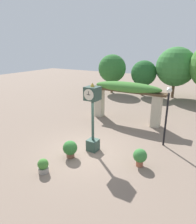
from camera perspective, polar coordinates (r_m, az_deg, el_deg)
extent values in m
plane|color=#7F6B5B|center=(10.26, -3.69, -11.05)|extent=(60.00, 60.00, 0.00)
cube|color=#2D473D|center=(10.19, -1.45, -9.38)|extent=(0.52, 0.52, 0.58)
cylinder|color=#2D473D|center=(9.66, -1.51, -2.55)|extent=(0.13, 0.13, 2.02)
cylinder|color=gold|center=(9.35, -1.56, 3.36)|extent=(0.21, 0.21, 0.04)
cube|color=#2D473D|center=(9.27, -1.58, 5.35)|extent=(0.63, 0.63, 0.63)
cylinder|color=beige|center=(9.01, -2.68, 4.96)|extent=(0.52, 0.02, 0.52)
cylinder|color=beige|center=(9.54, -0.54, 5.73)|extent=(0.52, 0.02, 0.52)
cube|color=black|center=(8.99, -2.73, 4.94)|extent=(0.18, 0.01, 0.02)
cube|color=black|center=(8.98, -2.74, 5.42)|extent=(0.02, 0.01, 0.16)
cone|color=gold|center=(9.19, -1.60, 7.83)|extent=(0.22, 0.22, 0.18)
cube|color=#BCB299|center=(14.91, 0.42, 2.77)|extent=(0.56, 0.56, 2.09)
cube|color=#BCB299|center=(13.38, 16.33, 0.21)|extent=(0.56, 0.56, 2.09)
cube|color=#4C3823|center=(13.48, 7.68, 5.84)|extent=(5.41, 0.16, 0.14)
cube|color=#4C3823|center=(13.65, 7.99, 5.98)|extent=(5.41, 0.16, 0.14)
cube|color=#4C3823|center=(13.82, 8.30, 6.11)|extent=(5.41, 0.16, 0.14)
cube|color=#4C3823|center=(13.99, 8.60, 6.25)|extent=(5.41, 0.16, 0.14)
ellipsoid|color=#427F33|center=(13.68, 8.19, 7.05)|extent=(4.74, 1.16, 0.70)
cylinder|color=brown|center=(9.76, -7.89, -12.03)|extent=(0.37, 0.37, 0.24)
sphere|color=#2D6B2D|center=(9.58, -7.98, -10.09)|extent=(0.68, 0.68, 0.68)
cylinder|color=#9E563D|center=(9.23, 11.78, -14.05)|extent=(0.31, 0.31, 0.28)
sphere|color=#387A38|center=(9.04, 11.93, -12.08)|extent=(0.60, 0.60, 0.60)
cylinder|color=gray|center=(8.96, -15.29, -15.64)|extent=(0.43, 0.43, 0.22)
sphere|color=#427F33|center=(8.81, -15.44, -14.13)|extent=(0.45, 0.45, 0.45)
cylinder|color=black|center=(10.80, 18.83, -2.21)|extent=(0.10, 0.10, 2.84)
sphere|color=white|center=(10.39, 19.70, 5.87)|extent=(0.27, 0.27, 0.27)
cylinder|color=brown|center=(22.95, 3.96, 7.61)|extent=(0.28, 0.28, 1.65)
sphere|color=#2D6B2D|center=(22.68, 4.06, 12.31)|extent=(3.05, 3.05, 3.05)
cylinder|color=brown|center=(22.06, 12.62, 6.51)|extent=(0.28, 0.28, 1.44)
sphere|color=#235B28|center=(21.80, 12.92, 10.75)|extent=(2.64, 2.64, 2.64)
cylinder|color=brown|center=(21.94, 20.65, 6.17)|extent=(0.28, 0.28, 1.78)
sphere|color=#387A38|center=(21.63, 21.31, 11.94)|extent=(3.83, 3.83, 3.83)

